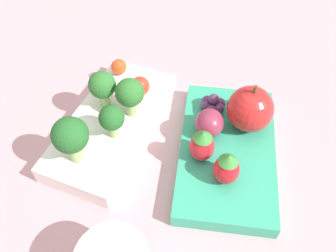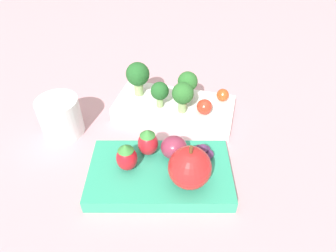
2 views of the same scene
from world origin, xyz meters
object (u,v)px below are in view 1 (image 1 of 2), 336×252
Objects in this scene: strawberry_1 at (202,145)px; grape_cluster at (213,104)px; cherry_tomato_0 at (119,67)px; bento_box_savoury at (112,125)px; cherry_tomato_1 at (140,86)px; broccoli_floret_1 at (70,136)px; plum at (209,123)px; broccoli_floret_2 at (102,86)px; broccoli_floret_3 at (112,119)px; broccoli_floret_0 at (130,94)px; apple at (250,109)px; strawberry_0 at (227,168)px; bento_box_fruit at (227,152)px.

grape_cluster is (0.08, 0.00, -0.01)m from strawberry_1.
strawberry_1 is at bearing -127.91° from cherry_tomato_0.
bento_box_savoury is 0.09m from cherry_tomato_0.
cherry_tomato_1 is 0.77× the size of grape_cluster.
broccoli_floret_1 is 1.65× the size of plum.
plum is (-0.04, -0.10, -0.00)m from cherry_tomato_1.
broccoli_floret_1 reaches higher than strawberry_1.
broccoli_floret_2 is 1.57× the size of grape_cluster.
broccoli_floret_3 reaches higher than plum.
broccoli_floret_1 is at bearing 106.72° from strawberry_1.
broccoli_floret_0 is 0.15m from apple.
cherry_tomato_1 is at bearing -7.21° from broccoli_floret_3.
grape_cluster is at bearing -102.07° from cherry_tomato_0.
broccoli_floret_3 is 1.05× the size of strawberry_0.
broccoli_floret_1 is at bearing 154.32° from broccoli_floret_0.
broccoli_floret_0 is 1.43× the size of plum.
broccoli_floret_1 reaches higher than grape_cluster.
plum is at bearing -177.02° from grape_cluster.
apple is at bearing -9.19° from strawberry_0.
broccoli_floret_2 is (0.00, 0.04, -0.00)m from broccoli_floret_0.
apple is at bearing -60.42° from broccoli_floret_1.
broccoli_floret_2 is (0.02, 0.16, 0.05)m from bento_box_fruit.
broccoli_floret_0 is at bearing -25.68° from broccoli_floret_1.
broccoli_floret_3 is 0.13m from grape_cluster.
apple is 1.75× the size of plum.
bento_box_fruit is 0.07m from grape_cluster.
apple is at bearing -108.56° from grape_cluster.
plum reaches higher than cherry_tomato_1.
broccoli_floret_3 is 0.11m from strawberry_1.
broccoli_floret_3 is (-0.04, 0.01, -0.00)m from broccoli_floret_0.
bento_box_fruit is 4.54× the size of broccoli_floret_3.
bento_box_savoury is at bearing 156.57° from cherry_tomato_1.
broccoli_floret_1 is 0.05m from broccoli_floret_3.
strawberry_0 reaches higher than cherry_tomato_0.
cherry_tomato_0 is at bearing 77.93° from grape_cluster.
cherry_tomato_1 is at bearing -18.51° from broccoli_floret_1.
broccoli_floret_1 is 0.19m from grape_cluster.
broccoli_floret_3 reaches higher than cherry_tomato_0.
apple is at bearing -77.16° from bento_box_savoury.
broccoli_floret_2 is at bearing -177.20° from cherry_tomato_0.
cherry_tomato_0 is 0.84× the size of cherry_tomato_1.
apple is at bearing -68.18° from broccoli_floret_3.
apple reaches higher than grape_cluster.
plum is (-0.00, -0.10, -0.02)m from broccoli_floret_0.
broccoli_floret_2 is 0.14m from grape_cluster.
bento_box_savoury is at bearing 88.65° from bento_box_fruit.
bento_box_savoury is 0.06m from cherry_tomato_1.
bento_box_fruit is at bearing -91.35° from bento_box_savoury.
broccoli_floret_0 is 0.08m from cherry_tomato_0.
strawberry_0 is (-0.04, -0.00, 0.03)m from bento_box_fruit.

